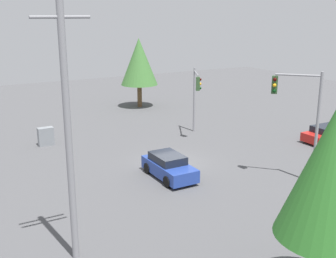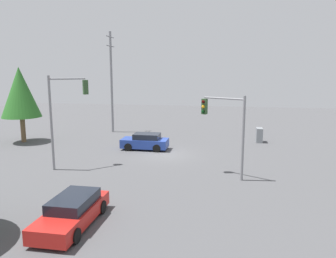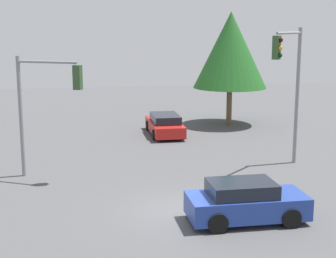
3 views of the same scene
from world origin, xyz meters
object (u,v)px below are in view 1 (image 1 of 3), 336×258
at_px(traffic_signal_main, 301,109).
at_px(traffic_signal_cross, 196,91).
at_px(sedan_blue, 169,166).
at_px(electrical_cabinet, 46,136).
at_px(sedan_red, 330,134).

xyz_separation_m(traffic_signal_main, traffic_signal_cross, (0.11, 11.38, -0.75)).
distance_m(sedan_blue, electrical_cabinet, 11.60).
distance_m(traffic_signal_main, traffic_signal_cross, 11.40).
xyz_separation_m(traffic_signal_cross, electrical_cabinet, (-11.63, 3.33, -3.04)).
height_order(traffic_signal_main, traffic_signal_cross, traffic_signal_main).
bearing_deg(sedan_red, sedan_blue, -88.76).
bearing_deg(traffic_signal_cross, traffic_signal_main, 27.42).
bearing_deg(traffic_signal_main, sedan_red, -104.87).
relative_size(sedan_blue, traffic_signal_main, 0.62).
xyz_separation_m(traffic_signal_main, electrical_cabinet, (-11.52, 14.71, -3.79)).
distance_m(sedan_blue, traffic_signal_cross, 10.18).
height_order(traffic_signal_main, electrical_cabinet, traffic_signal_main).
xyz_separation_m(sedan_red, traffic_signal_main, (-8.50, -4.58, 3.86)).
height_order(sedan_red, traffic_signal_cross, traffic_signal_cross).
height_order(sedan_blue, traffic_signal_main, traffic_signal_main).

